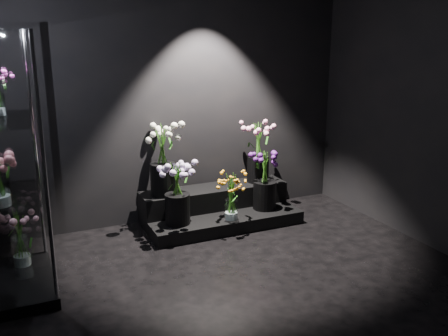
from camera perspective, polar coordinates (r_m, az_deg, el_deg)
floor at (r=4.04m, az=3.99°, el=-14.85°), size 4.00×4.00×0.00m
wall_back at (r=5.37m, az=-5.95°, el=8.58°), size 4.00×0.00×4.00m
display_riser at (r=5.49m, az=-0.69°, el=-4.60°), size 1.65×0.73×0.37m
display_case at (r=4.14m, az=-23.84°, el=-0.04°), size 0.56×0.93×2.05m
bouquet_orange_bells at (r=5.14m, az=0.83°, el=-3.25°), size 0.31×0.31×0.49m
bouquet_lilac at (r=5.01m, az=-5.39°, el=-2.35°), size 0.51×0.51×0.63m
bouquet_purple at (r=5.43m, az=4.70°, el=-1.13°), size 0.39×0.39×0.64m
bouquet_cream_roses at (r=5.17m, az=-7.07°, el=1.43°), size 0.49×0.49×0.75m
bouquet_pink_roses at (r=5.62m, az=3.94°, el=2.33°), size 0.44×0.44×0.68m
bouquet_case_base_pink at (r=4.58m, az=-22.32°, el=-7.25°), size 0.39×0.39×0.50m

